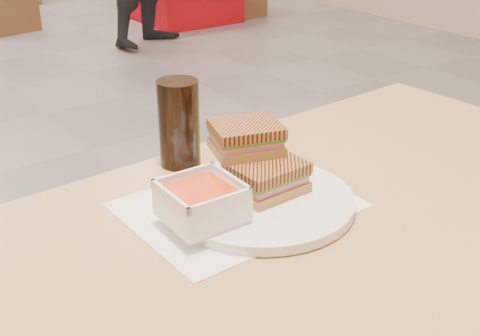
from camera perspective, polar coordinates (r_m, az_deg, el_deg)
main_table at (r=1.03m, az=8.56°, el=-9.44°), size 1.25×0.78×0.75m
tray_liner at (r=0.98m, az=-0.24°, el=-3.43°), size 0.35×0.28×0.00m
plate at (r=0.97m, az=1.90°, el=-3.02°), size 0.29×0.29×0.02m
soup_bowl at (r=0.90m, az=-3.55°, el=-3.25°), size 0.11×0.11×0.06m
panini_lower at (r=0.97m, az=2.47°, el=-0.83°), size 0.12×0.10×0.05m
panini_upper at (r=0.99m, az=0.57°, el=2.82°), size 0.13×0.12×0.05m
cola_glass at (r=1.09m, az=-5.66°, el=4.12°), size 0.07×0.07×0.16m
bg_chair_1l at (r=5.77m, az=-20.85°, el=13.98°), size 0.47×0.47×0.45m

